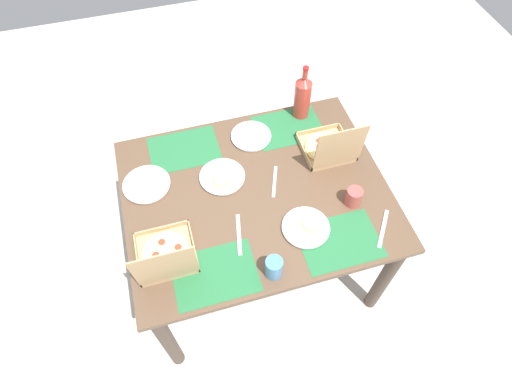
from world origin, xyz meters
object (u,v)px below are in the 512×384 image
plate_near_left (147,185)px  cup_clear_left (274,268)px  plate_far_right (222,177)px  pizza_box_center (329,147)px  cup_red (354,197)px  plate_middle (306,227)px  pizza_box_edge_far (166,256)px  soda_bottle (302,96)px  plate_near_right (251,136)px

plate_near_left → cup_clear_left: 0.77m
plate_near_left → plate_far_right: 0.37m
pizza_box_center → cup_red: (0.00, 0.32, 0.00)m
plate_far_right → cup_clear_left: size_ratio=2.09×
plate_middle → plate_far_right: size_ratio=0.97×
plate_middle → plate_far_right: bearing=-51.7°
pizza_box_center → plate_near_left: bearing=-3.2°
plate_far_right → cup_clear_left: 0.56m
pizza_box_edge_far → plate_middle: size_ratio=1.31×
pizza_box_center → plate_far_right: size_ratio=1.26×
pizza_box_edge_far → cup_red: 0.90m
cup_clear_left → pizza_box_edge_far: bearing=-23.2°
soda_bottle → cup_red: (-0.04, 0.63, -0.08)m
pizza_box_edge_far → soda_bottle: bearing=-141.4°
pizza_box_edge_far → plate_far_right: (-0.33, -0.37, -0.04)m
soda_bottle → plate_far_right: bearing=30.9°
pizza_box_edge_far → plate_near_right: pizza_box_edge_far is taller
plate_middle → cup_red: bearing=-163.9°
pizza_box_center → pizza_box_edge_far: (0.90, 0.38, 0.00)m
pizza_box_center → cup_red: size_ratio=2.99×
pizza_box_center → soda_bottle: size_ratio=0.89×
pizza_box_center → plate_middle: pizza_box_center is taller
pizza_box_center → plate_middle: bearing=56.5°
plate_near_right → cup_clear_left: 0.79m
plate_near_right → plate_near_left: same height
pizza_box_center → cup_clear_left: (0.47, 0.56, 0.01)m
pizza_box_edge_far → cup_clear_left: pizza_box_edge_far is taller
plate_middle → cup_red: (-0.26, -0.07, 0.04)m
plate_near_right → plate_far_right: bearing=46.4°
pizza_box_edge_far → plate_far_right: size_ratio=1.27×
plate_middle → cup_clear_left: cup_clear_left is taller
cup_red → pizza_box_edge_far: bearing=3.8°
plate_near_right → plate_near_left: bearing=15.8°
plate_middle → cup_red: cup_red is taller
plate_middle → pizza_box_center: bearing=-123.5°
plate_middle → cup_red: size_ratio=2.31×
plate_near_right → cup_clear_left: size_ratio=1.98×
pizza_box_center → plate_middle: size_ratio=1.30×
pizza_box_edge_far → cup_clear_left: 0.47m
plate_near_right → plate_near_left: size_ratio=0.92×
soda_bottle → cup_red: soda_bottle is taller
plate_middle → plate_near_right: bearing=-81.4°
pizza_box_center → pizza_box_edge_far: pizza_box_edge_far is taller
soda_bottle → cup_red: 0.63m
plate_middle → plate_near_left: size_ratio=0.95×
pizza_box_center → plate_far_right: bearing=0.8°
plate_near_left → plate_far_right: bearing=170.9°
plate_near_right → cup_red: 0.64m
plate_near_left → plate_near_right: bearing=-164.2°
pizza_box_center → plate_far_right: 0.57m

